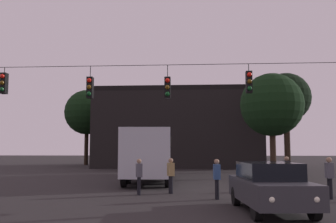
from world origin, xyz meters
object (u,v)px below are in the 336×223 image
(pedestrian_crossing_center, at_px, (139,175))
(tree_right_far, at_px, (272,105))
(pedestrian_crossing_right, at_px, (171,174))
(pedestrian_crossing_left, at_px, (217,177))
(pedestrian_near_bus, at_px, (330,175))
(tree_behind_building, at_px, (87,112))
(pedestrian_far_side, at_px, (287,171))
(car_near_right, at_px, (270,186))
(city_bus, at_px, (150,150))
(tree_left_silhouette, at_px, (286,98))

(pedestrian_crossing_center, distance_m, tree_right_far, 13.65)
(pedestrian_crossing_right, bearing_deg, pedestrian_crossing_left, -43.78)
(pedestrian_near_bus, relative_size, tree_right_far, 0.23)
(pedestrian_crossing_left, xyz_separation_m, tree_behind_building, (-14.05, 31.19, 5.58))
(pedestrian_far_side, bearing_deg, car_near_right, -107.72)
(city_bus, xyz_separation_m, car_near_right, (5.05, -11.49, -1.07))
(pedestrian_crossing_left, relative_size, pedestrian_far_side, 0.97)
(pedestrian_crossing_right, distance_m, pedestrian_far_side, 5.72)
(city_bus, xyz_separation_m, tree_behind_building, (-10.46, 22.58, 4.58))
(city_bus, xyz_separation_m, tree_right_far, (8.13, 3.02, 3.11))
(tree_behind_building, bearing_deg, city_bus, -65.14)
(tree_left_silhouette, distance_m, tree_behind_building, 24.44)
(pedestrian_crossing_left, height_order, tree_left_silhouette, tree_left_silhouette)
(pedestrian_crossing_right, height_order, tree_right_far, tree_right_far)
(city_bus, relative_size, pedestrian_crossing_left, 7.19)
(tree_left_silhouette, distance_m, tree_right_far, 8.48)
(city_bus, relative_size, pedestrian_crossing_right, 7.23)
(pedestrian_crossing_center, relative_size, pedestrian_far_side, 0.96)
(pedestrian_far_side, xyz_separation_m, tree_left_silhouette, (3.87, 15.87, 5.58))
(car_near_right, distance_m, pedestrian_far_side, 6.81)
(car_near_right, relative_size, pedestrian_crossing_center, 2.92)
(tree_behind_building, bearing_deg, tree_right_far, -46.45)
(car_near_right, distance_m, tree_right_far, 15.42)
(tree_behind_building, bearing_deg, pedestrian_crossing_left, -65.75)
(city_bus, bearing_deg, tree_right_far, 20.39)
(car_near_right, relative_size, pedestrian_far_side, 2.80)
(car_near_right, xyz_separation_m, pedestrian_crossing_left, (-1.46, 2.88, 0.07))
(city_bus, relative_size, pedestrian_near_bus, 6.86)
(city_bus, xyz_separation_m, pedestrian_crossing_right, (1.68, -6.79, -1.01))
(car_near_right, distance_m, pedestrian_crossing_right, 5.78)
(car_near_right, bearing_deg, city_bus, 113.71)
(pedestrian_crossing_left, relative_size, tree_behind_building, 0.17)
(car_near_right, xyz_separation_m, pedestrian_near_bus, (2.94, 3.24, 0.12))
(city_bus, bearing_deg, pedestrian_crossing_left, -67.39)
(pedestrian_near_bus, bearing_deg, city_bus, 134.06)
(pedestrian_crossing_right, relative_size, pedestrian_near_bus, 0.95)
(pedestrian_crossing_left, height_order, pedestrian_crossing_center, pedestrian_crossing_left)
(pedestrian_crossing_left, bearing_deg, pedestrian_crossing_right, 136.22)
(pedestrian_near_bus, height_order, tree_right_far, tree_right_far)
(pedestrian_crossing_left, bearing_deg, city_bus, 112.61)
(city_bus, distance_m, pedestrian_far_side, 8.76)
(pedestrian_crossing_center, xyz_separation_m, tree_left_silhouette, (10.62, 18.29, 5.62))
(pedestrian_crossing_left, bearing_deg, pedestrian_near_bus, 4.69)
(city_bus, bearing_deg, pedestrian_crossing_right, -76.07)
(pedestrian_crossing_center, xyz_separation_m, pedestrian_crossing_right, (1.32, 0.63, 0.01))
(pedestrian_near_bus, relative_size, tree_behind_building, 0.18)
(pedestrian_crossing_center, bearing_deg, pedestrian_crossing_right, 25.67)
(pedestrian_crossing_center, relative_size, pedestrian_crossing_right, 0.99)
(tree_left_silhouette, bearing_deg, tree_right_far, -110.02)
(pedestrian_crossing_center, relative_size, pedestrian_near_bus, 0.94)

